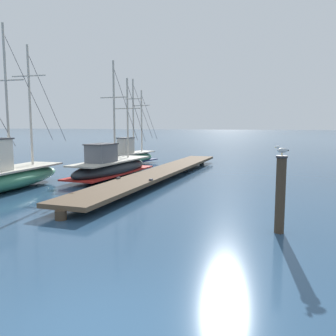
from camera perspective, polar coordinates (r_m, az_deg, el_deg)
floating_dock at (r=19.25m, az=-0.96°, el=-0.58°), size 2.09×18.38×0.53m
fishing_boat_0 at (r=17.19m, az=-25.23°, el=-0.89°), size 2.60×8.57×7.31m
fishing_boat_1 at (r=25.68m, az=-5.96°, el=1.84°), size 2.14×6.41×6.16m
fishing_boat_2 at (r=19.82m, az=-9.21°, el=0.25°), size 2.08×7.96×6.41m
mooring_piling at (r=9.91m, az=17.73°, el=-3.93°), size 0.30×0.30×2.10m
perched_seagull at (r=9.77m, az=18.02°, el=2.78°), size 0.37×0.22×0.26m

